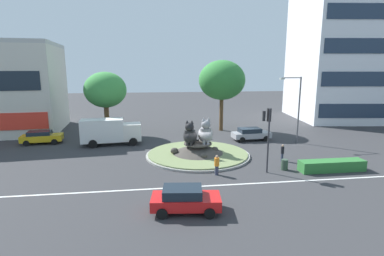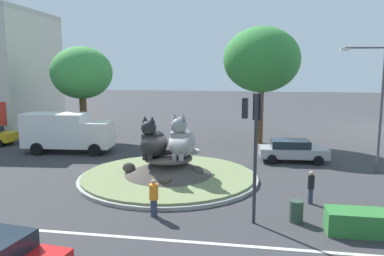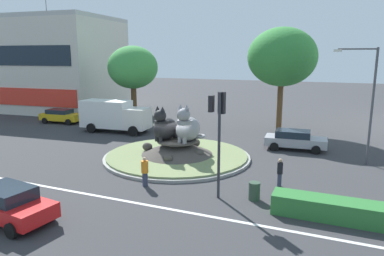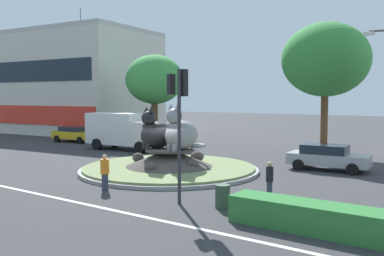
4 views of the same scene
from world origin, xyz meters
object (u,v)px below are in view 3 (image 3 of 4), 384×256
at_px(shophouse_block, 31,64).
at_px(broadleaf_tree_behind_island, 133,68).
at_px(second_tree_near_tower, 282,57).
at_px(streetlight_arm, 368,97).
at_px(traffic_light_mast, 219,122).
at_px(hatchback_near_shophouse, 9,204).
at_px(litter_bin, 254,191).
at_px(cat_statue_grey, 187,127).
at_px(cat_statue_black, 165,127).
at_px(sedan_on_far_lane, 61,116).
at_px(pedestrian_black_shirt, 280,172).
at_px(parked_car_right, 295,139).
at_px(delivery_box_truck, 114,115).
at_px(pedestrian_orange_shirt, 145,171).

bearing_deg(shophouse_block, broadleaf_tree_behind_island, -17.00).
height_order(second_tree_near_tower, streetlight_arm, second_tree_near_tower).
distance_m(traffic_light_mast, streetlight_arm, 11.35).
distance_m(hatchback_near_shophouse, litter_bin, 11.09).
height_order(shophouse_block, hatchback_near_shophouse, shophouse_block).
relative_size(cat_statue_grey, shophouse_block, 0.11).
bearing_deg(cat_statue_black, second_tree_near_tower, 168.21).
xyz_separation_m(cat_statue_black, litter_bin, (7.35, -4.86, -1.70)).
relative_size(broadleaf_tree_behind_island, sedan_on_far_lane, 1.78).
height_order(pedestrian_black_shirt, parked_car_right, pedestrian_black_shirt).
xyz_separation_m(cat_statue_black, parked_car_right, (8.02, 5.74, -1.37)).
distance_m(cat_statue_grey, traffic_light_mast, 6.99).
distance_m(parked_car_right, delivery_box_truck, 16.28).
height_order(parked_car_right, litter_bin, parked_car_right).
height_order(shophouse_block, delivery_box_truck, shophouse_block).
bearing_deg(litter_bin, sedan_on_far_lane, 152.28).
bearing_deg(streetlight_arm, hatchback_near_shophouse, 40.86).
height_order(pedestrian_black_shirt, litter_bin, pedestrian_black_shirt).
relative_size(sedan_on_far_lane, litter_bin, 4.99).
distance_m(broadleaf_tree_behind_island, streetlight_arm, 22.91).
xyz_separation_m(traffic_light_mast, parked_car_right, (2.45, 10.93, -3.08)).
bearing_deg(delivery_box_truck, traffic_light_mast, -43.43).
xyz_separation_m(pedestrian_black_shirt, hatchback_near_shophouse, (-9.99, -8.60, -0.04)).
height_order(traffic_light_mast, pedestrian_black_shirt, traffic_light_mast).
height_order(broadleaf_tree_behind_island, second_tree_near_tower, second_tree_near_tower).
distance_m(shophouse_block, litter_bin, 40.40).
distance_m(sedan_on_far_lane, litter_bin, 26.40).
height_order(sedan_on_far_lane, litter_bin, sedan_on_far_lane).
distance_m(parked_car_right, litter_bin, 10.63).
bearing_deg(streetlight_arm, cat_statue_grey, 12.26).
relative_size(shophouse_block, parked_car_right, 5.26).
bearing_deg(parked_car_right, hatchback_near_shophouse, -124.15).
bearing_deg(shophouse_block, pedestrian_orange_shirt, -39.62).
bearing_deg(parked_car_right, sedan_on_far_lane, 172.02).
distance_m(pedestrian_orange_shirt, delivery_box_truck, 14.74).
relative_size(cat_statue_black, traffic_light_mast, 0.47).
relative_size(broadleaf_tree_behind_island, litter_bin, 8.88).
bearing_deg(streetlight_arm, cat_statue_black, 11.42).
bearing_deg(pedestrian_black_shirt, parked_car_right, -58.30).
xyz_separation_m(traffic_light_mast, broadleaf_tree_behind_island, (-14.78, 16.06, 1.88)).
relative_size(cat_statue_grey, parked_car_right, 0.56).
xyz_separation_m(parked_car_right, litter_bin, (-0.67, -10.60, -0.33)).
height_order(cat_statue_grey, sedan_on_far_lane, cat_statue_grey).
relative_size(streetlight_arm, parked_car_right, 1.64).
bearing_deg(pedestrian_black_shirt, cat_statue_black, 13.32).
xyz_separation_m(streetlight_arm, parked_car_right, (-4.51, 1.99, -3.61)).
bearing_deg(cat_statue_black, parked_car_right, 140.09).
xyz_separation_m(pedestrian_black_shirt, litter_bin, (-0.85, -2.34, -0.38)).
xyz_separation_m(hatchback_near_shophouse, parked_car_right, (9.80, 16.87, -0.01)).
distance_m(shophouse_block, pedestrian_black_shirt, 40.02).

